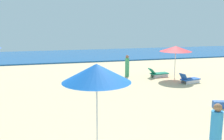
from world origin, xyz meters
The scene contains 8 objects.
ocean centered at (0.00, 24.83, 0.06)m, with size 60.00×10.34×0.12m, color #14529B.
umbrella_1 centered at (-0.35, 2.71, 2.45)m, with size 1.92×1.92×2.71m.
umbrella_3 centered at (6.79, 11.56, 2.02)m, with size 2.16×2.16×2.21m.
lounge_chair_3_0 centered at (5.83, 12.18, 0.25)m, with size 1.47×0.70×0.65m.
lounge_chair_3_1 centered at (6.98, 9.99, 0.25)m, with size 1.43×0.83×0.67m.
beachgoer_0 centered at (3.78, 12.89, 0.73)m, with size 0.38×0.38×1.53m.
beachgoer_2 centered at (2.90, 1.83, 0.75)m, with size 0.42×0.42×1.60m.
cooler_box_0 centered at (5.79, 5.46, 0.15)m, with size 0.56×0.30×0.31m, color #2953A8.
Camera 1 is at (-1.63, -4.00, 3.84)m, focal length 40.88 mm.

